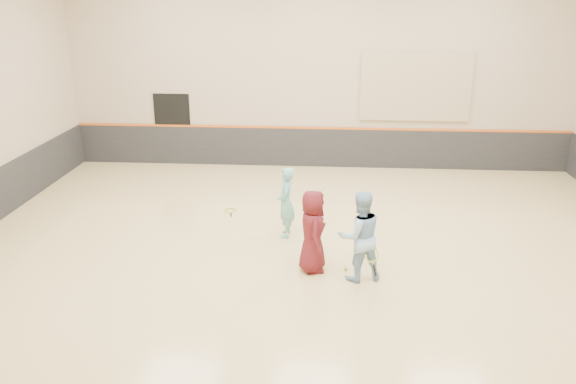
# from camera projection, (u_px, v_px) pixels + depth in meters

# --- Properties ---
(room) EXTENTS (15.04, 12.04, 6.22)m
(room) POSITION_uv_depth(u_px,v_px,m) (313.00, 215.00, 11.51)
(room) COLOR tan
(room) RESTS_ON ground
(wainscot_back) EXTENTS (14.90, 0.04, 1.20)m
(wainscot_back) POSITION_uv_depth(u_px,v_px,m) (318.00, 148.00, 17.19)
(wainscot_back) COLOR #232326
(wainscot_back) RESTS_ON floor
(accent_stripe) EXTENTS (14.90, 0.03, 0.06)m
(accent_stripe) POSITION_uv_depth(u_px,v_px,m) (319.00, 128.00, 16.97)
(accent_stripe) COLOR #D85914
(accent_stripe) RESTS_ON wall_back
(acoustic_panel) EXTENTS (3.20, 0.08, 2.00)m
(acoustic_panel) POSITION_uv_depth(u_px,v_px,m) (416.00, 87.00, 16.34)
(acoustic_panel) COLOR tan
(acoustic_panel) RESTS_ON wall_back
(doorway) EXTENTS (1.10, 0.05, 2.20)m
(doorway) POSITION_uv_depth(u_px,v_px,m) (173.00, 129.00, 17.32)
(doorway) COLOR black
(doorway) RESTS_ON floor
(girl) EXTENTS (0.39, 0.58, 1.57)m
(girl) POSITION_uv_depth(u_px,v_px,m) (286.00, 202.00, 12.25)
(girl) COLOR #6EBEB4
(girl) RESTS_ON floor
(instructor) EXTENTS (1.02, 0.90, 1.76)m
(instructor) POSITION_uv_depth(u_px,v_px,m) (360.00, 236.00, 10.36)
(instructor) COLOR #93BEE3
(instructor) RESTS_ON floor
(young_man) EXTENTS (0.64, 0.87, 1.64)m
(young_man) POSITION_uv_depth(u_px,v_px,m) (313.00, 231.00, 10.71)
(young_man) COLOR #59151B
(young_man) RESTS_ON floor
(held_racket) EXTENTS (0.35, 0.35, 0.60)m
(held_racket) POSITION_uv_depth(u_px,v_px,m) (371.00, 254.00, 10.29)
(held_racket) COLOR #B8CA2C
(held_racket) RESTS_ON instructor
(spare_racket) EXTENTS (0.65, 0.65, 0.06)m
(spare_racket) POSITION_uv_depth(u_px,v_px,m) (230.00, 210.00, 13.89)
(spare_racket) COLOR #A8B828
(spare_racket) RESTS_ON floor
(ball_under_racket) EXTENTS (0.07, 0.07, 0.07)m
(ball_under_racket) POSITION_uv_depth(u_px,v_px,m) (346.00, 269.00, 10.95)
(ball_under_racket) COLOR gold
(ball_under_racket) RESTS_ON floor
(ball_in_hand) EXTENTS (0.07, 0.07, 0.07)m
(ball_in_hand) POSITION_uv_depth(u_px,v_px,m) (324.00, 222.00, 10.50)
(ball_in_hand) COLOR #D8EA36
(ball_in_hand) RESTS_ON young_man
(ball_beside_spare) EXTENTS (0.07, 0.07, 0.07)m
(ball_beside_spare) POSITION_uv_depth(u_px,v_px,m) (357.00, 229.00, 12.77)
(ball_beside_spare) COLOR #B6C92E
(ball_beside_spare) RESTS_ON floor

